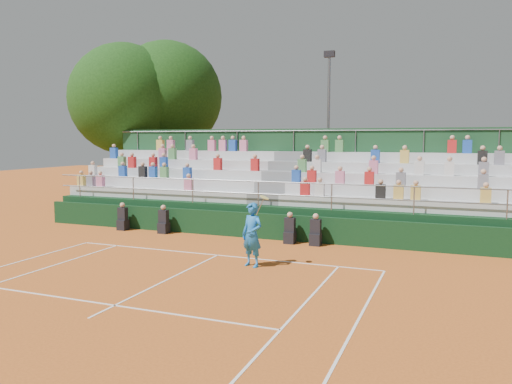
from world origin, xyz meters
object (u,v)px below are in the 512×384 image
at_px(tree_west, 125,99).
at_px(tree_east, 167,97).
at_px(tennis_player, 252,235).
at_px(floodlight_mast, 328,118).

bearing_deg(tree_west, tree_east, 50.11).
bearing_deg(tennis_player, floodlight_mast, 94.37).
bearing_deg(floodlight_mast, tree_west, -167.75).
relative_size(tennis_player, tree_east, 0.22).
relative_size(tree_west, tree_east, 0.96).
xyz_separation_m(tree_west, tree_east, (1.71, 2.05, 0.26)).
relative_size(tree_west, floodlight_mast, 1.09).
relative_size(tennis_player, tree_west, 0.23).
height_order(tennis_player, tree_east, tree_east).
height_order(tree_east, floodlight_mast, tree_east).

